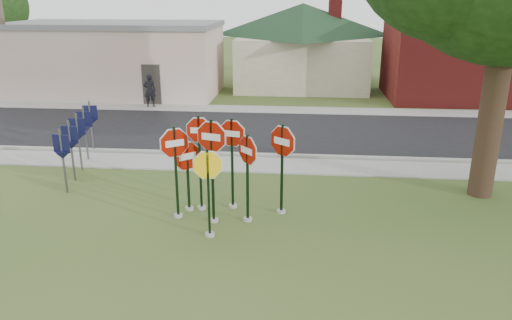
# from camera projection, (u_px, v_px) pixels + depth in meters

# --- Properties ---
(ground) EXTENTS (120.00, 120.00, 0.00)m
(ground) POSITION_uv_depth(u_px,v_px,m) (215.00, 237.00, 12.45)
(ground) COLOR #34501E
(ground) RESTS_ON ground
(sidewalk_near) EXTENTS (60.00, 1.60, 0.06)m
(sidewalk_near) POSITION_uv_depth(u_px,v_px,m) (241.00, 164.00, 17.63)
(sidewalk_near) COLOR gray
(sidewalk_near) RESTS_ON ground
(road) EXTENTS (60.00, 7.00, 0.04)m
(road) POSITION_uv_depth(u_px,v_px,m) (254.00, 131.00, 21.88)
(road) COLOR black
(road) RESTS_ON ground
(sidewalk_far) EXTENTS (60.00, 1.60, 0.06)m
(sidewalk_far) POSITION_uv_depth(u_px,v_px,m) (262.00, 110.00, 25.94)
(sidewalk_far) COLOR gray
(sidewalk_far) RESTS_ON ground
(curb) EXTENTS (60.00, 0.20, 0.14)m
(curb) POSITION_uv_depth(u_px,v_px,m) (245.00, 155.00, 18.56)
(curb) COLOR gray
(curb) RESTS_ON ground
(stop_sign_center) EXTENTS (1.08, 0.33, 2.91)m
(stop_sign_center) POSITION_uv_depth(u_px,v_px,m) (212.00, 155.00, 12.70)
(stop_sign_center) COLOR #9F9B94
(stop_sign_center) RESTS_ON ground
(stop_sign_yellow) EXTENTS (0.98, 0.24, 2.37)m
(stop_sign_yellow) POSITION_uv_depth(u_px,v_px,m) (208.00, 183.00, 12.05)
(stop_sign_yellow) COLOR #9F9B94
(stop_sign_yellow) RESTS_ON ground
(stop_sign_left) EXTENTS (0.91, 0.62, 2.64)m
(stop_sign_left) POSITION_uv_depth(u_px,v_px,m) (175.00, 159.00, 13.04)
(stop_sign_left) COLOR #9F9B94
(stop_sign_left) RESTS_ON ground
(stop_sign_right) EXTENTS (0.71, 0.80, 2.50)m
(stop_sign_right) POSITION_uv_depth(u_px,v_px,m) (247.00, 166.00, 12.86)
(stop_sign_right) COLOR #9F9B94
(stop_sign_right) RESTS_ON ground
(stop_sign_back_right) EXTENTS (1.01, 0.24, 2.69)m
(stop_sign_back_right) POSITION_uv_depth(u_px,v_px,m) (232.00, 151.00, 13.65)
(stop_sign_back_right) COLOR #9F9B94
(stop_sign_back_right) RESTS_ON ground
(stop_sign_back_left) EXTENTS (0.98, 0.24, 2.79)m
(stop_sign_back_left) POSITION_uv_depth(u_px,v_px,m) (200.00, 151.00, 13.52)
(stop_sign_back_left) COLOR #9F9B94
(stop_sign_back_left) RESTS_ON ground
(stop_sign_far_right) EXTENTS (0.91, 0.74, 2.64)m
(stop_sign_far_right) POSITION_uv_depth(u_px,v_px,m) (282.00, 156.00, 13.30)
(stop_sign_far_right) COLOR #9F9B94
(stop_sign_far_right) RESTS_ON ground
(stop_sign_far_left) EXTENTS (0.83, 0.78, 2.15)m
(stop_sign_far_left) POSITION_uv_depth(u_px,v_px,m) (187.00, 166.00, 13.62)
(stop_sign_far_left) COLOR #9F9B94
(stop_sign_far_left) RESTS_ON ground
(route_sign_row) EXTENTS (1.43, 4.63, 2.00)m
(route_sign_row) POSITION_uv_depth(u_px,v_px,m) (78.00, 136.00, 16.78)
(route_sign_row) COLOR #59595E
(route_sign_row) RESTS_ON ground
(building_stucco) EXTENTS (12.20, 6.20, 4.20)m
(building_stucco) POSITION_uv_depth(u_px,v_px,m) (116.00, 58.00, 29.54)
(building_stucco) COLOR beige
(building_stucco) RESTS_ON ground
(building_house) EXTENTS (11.60, 11.60, 6.20)m
(building_house) POSITION_uv_depth(u_px,v_px,m) (303.00, 28.00, 31.89)
(building_house) COLOR beige
(building_house) RESTS_ON ground
(building_brick) EXTENTS (10.20, 6.20, 4.75)m
(building_brick) POSITION_uv_depth(u_px,v_px,m) (480.00, 56.00, 28.10)
(building_brick) COLOR maroon
(building_brick) RESTS_ON ground
(utility_pole_near) EXTENTS (2.20, 0.26, 9.50)m
(utility_pole_near) POSITION_uv_depth(u_px,v_px,m) (1.00, 9.00, 26.44)
(utility_pole_near) COLOR #493D31
(utility_pole_near) RESTS_ON ground
(pedestrian) EXTENTS (0.71, 0.55, 1.72)m
(pedestrian) POSITION_uv_depth(u_px,v_px,m) (150.00, 91.00, 26.22)
(pedestrian) COLOR black
(pedestrian) RESTS_ON sidewalk_far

